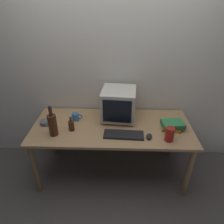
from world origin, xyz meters
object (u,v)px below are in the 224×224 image
Objects in this scene: keyboard at (124,135)px; book_stack at (172,125)px; crt_monitor at (119,104)px; bottle_tall at (53,124)px; bottle_short at (71,125)px; cd_spindle at (45,122)px; mug at (76,117)px; metal_canister at (170,134)px; computer_mouse at (149,136)px.

keyboard is 1.62× the size of book_stack.
bottle_tall is at bearing -152.61° from crt_monitor.
cd_spindle is at bearing 161.79° from bottle_short.
mug is (0.01, 0.21, -0.02)m from bottle_short.
metal_canister is at bearing -2.89° from bottle_tall.
mug is at bearing 87.85° from bottle_short.
bottle_short is at bearing 171.75° from metal_canister.
cd_spindle is at bearing -169.28° from crt_monitor.
crt_monitor is 2.46× the size of bottle_short.
book_stack is 2.15× the size of mug.
keyboard is 0.56m from book_stack.
metal_canister is (-0.08, -0.21, 0.03)m from book_stack.
bottle_short is at bearing -92.15° from mug.
computer_mouse is 0.33m from book_stack.
book_stack is (1.28, 0.15, -0.08)m from bottle_tall.
metal_canister is (0.46, -0.06, 0.06)m from keyboard.
metal_canister reaches higher than book_stack.
mug is at bearing 172.41° from book_stack.
crt_monitor is 0.53m from mug.
metal_canister reaches higher than cd_spindle.
mug is 1.08m from metal_canister.
book_stack is at bearing 69.32° from metal_canister.
mug is 1.00× the size of cd_spindle.
crt_monitor reaches higher than computer_mouse.
cd_spindle is (-0.32, 0.11, -0.04)m from bottle_short.
crt_monitor is at bearing 27.39° from bottle_tall.
bottle_tall is at bearing -173.29° from book_stack.
bottle_short is (0.17, 0.09, -0.07)m from bottle_tall.
crt_monitor reaches higher than book_stack.
bottle_short is 1.41× the size of mug.
bottle_tall reaches higher than mug.
book_stack is at bearing 18.09° from keyboard.
crt_monitor is at bearing 10.72° from cd_spindle.
bottle_tall is 2.88× the size of mug.
cd_spindle is (-1.16, 0.22, 0.00)m from computer_mouse.
bottle_tall is at bearing -121.03° from mug.
mug is (-0.56, 0.29, 0.03)m from keyboard.
book_stack reaches higher than computer_mouse.
keyboard is 2.48× the size of bottle_short.
bottle_short is at bearing -18.21° from cd_spindle.
bottle_tall is at bearing -177.10° from keyboard.
computer_mouse is (0.26, -0.03, 0.01)m from keyboard.
cd_spindle is (-0.84, -0.16, -0.17)m from crt_monitor.
book_stack is at bearing 48.43° from computer_mouse.
book_stack is at bearing -7.59° from mug.
keyboard is 0.27m from computer_mouse.
bottle_tall reaches higher than metal_canister.
computer_mouse is 0.83× the size of mug.
mug is 0.35m from cd_spindle.
book_stack is at bearing 6.71° from bottle_tall.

